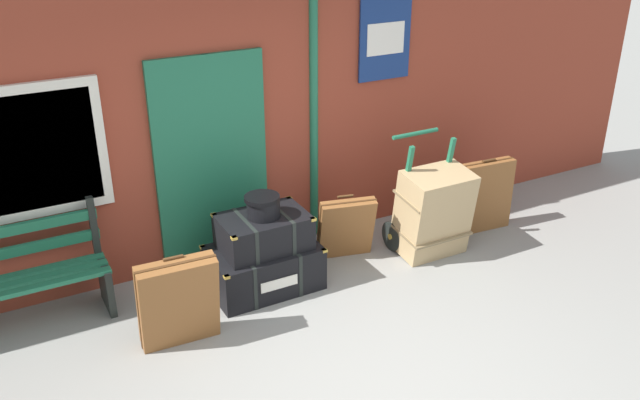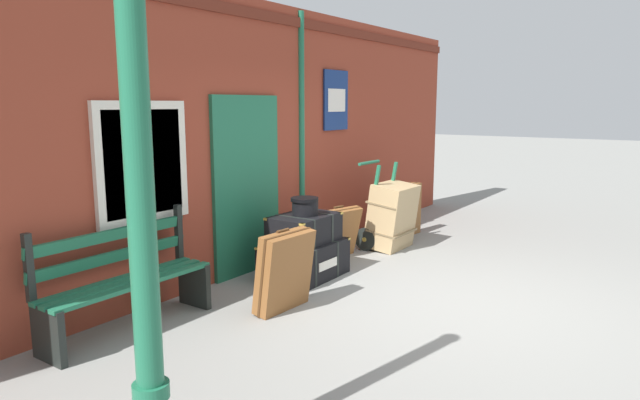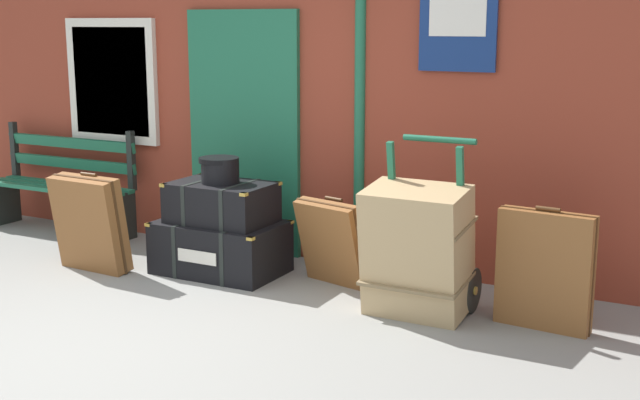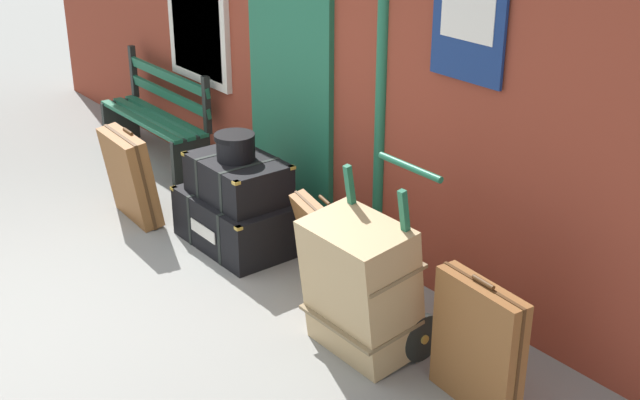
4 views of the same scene
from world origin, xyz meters
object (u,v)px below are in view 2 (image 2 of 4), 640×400
(steamer_trunk_middle, at_px, (304,229))
(suitcase_tan, at_px, (285,271))
(steamer_trunk_base, at_px, (304,260))
(suitcase_charcoal, at_px, (407,210))
(large_brown_trunk, at_px, (392,216))
(suitcase_olive, at_px, (340,233))
(platform_bench, at_px, (125,281))
(round_hatbox, at_px, (305,205))
(lamp_post, at_px, (145,283))
(porters_trolley, at_px, (381,228))

(steamer_trunk_middle, relative_size, suitcase_tan, 1.00)
(steamer_trunk_base, height_order, suitcase_charcoal, suitcase_charcoal)
(large_brown_trunk, xyz_separation_m, suitcase_olive, (-0.82, 0.33, -0.13))
(large_brown_trunk, bearing_deg, platform_bench, 170.87)
(platform_bench, xyz_separation_m, suitcase_olive, (3.09, -0.30, -0.11))
(steamer_trunk_middle, distance_m, suitcase_tan, 1.09)
(steamer_trunk_middle, relative_size, large_brown_trunk, 0.88)
(round_hatbox, relative_size, suitcase_charcoal, 0.39)
(lamp_post, xyz_separation_m, suitcase_charcoal, (5.99, 1.46, -0.73))
(porters_trolley, bearing_deg, round_hatbox, 178.76)
(steamer_trunk_middle, xyz_separation_m, suitcase_olive, (0.94, 0.11, -0.24))
(suitcase_olive, bearing_deg, steamer_trunk_middle, -173.35)
(steamer_trunk_base, distance_m, porters_trolley, 1.78)
(suitcase_charcoal, bearing_deg, lamp_post, -166.33)
(platform_bench, relative_size, porters_trolley, 1.33)
(platform_bench, height_order, suitcase_charcoal, platform_bench)
(steamer_trunk_base, distance_m, suitcase_charcoal, 2.62)
(suitcase_charcoal, bearing_deg, suitcase_olive, 174.58)
(suitcase_olive, bearing_deg, suitcase_charcoal, -5.42)
(round_hatbox, xyz_separation_m, porters_trolley, (1.76, -0.04, -0.58))
(porters_trolley, xyz_separation_m, suitcase_olive, (-0.82, 0.16, 0.06))
(lamp_post, height_order, steamer_trunk_middle, lamp_post)
(suitcase_olive, bearing_deg, large_brown_trunk, -21.87)
(steamer_trunk_base, bearing_deg, round_hatbox, -9.32)
(large_brown_trunk, bearing_deg, round_hatbox, 173.20)
(porters_trolley, bearing_deg, large_brown_trunk, -90.00)
(suitcase_olive, bearing_deg, steamer_trunk_base, -172.99)
(lamp_post, height_order, large_brown_trunk, lamp_post)
(steamer_trunk_middle, bearing_deg, suitcase_tan, -154.22)
(steamer_trunk_middle, bearing_deg, steamer_trunk_base, -153.52)
(steamer_trunk_base, bearing_deg, lamp_post, -156.11)
(steamer_trunk_middle, distance_m, porters_trolley, 1.79)
(porters_trolley, xyz_separation_m, suitcase_tan, (-2.74, -0.42, 0.12))
(platform_bench, height_order, suitcase_olive, platform_bench)
(round_hatbox, relative_size, porters_trolley, 0.27)
(platform_bench, height_order, suitcase_tan, platform_bench)
(platform_bench, relative_size, large_brown_trunk, 1.73)
(steamer_trunk_base, xyz_separation_m, round_hatbox, (0.02, -0.00, 0.65))
(large_brown_trunk, bearing_deg, suitcase_tan, -174.82)
(round_hatbox, distance_m, suitcase_olive, 1.08)
(porters_trolley, bearing_deg, steamer_trunk_base, 178.69)
(steamer_trunk_base, xyz_separation_m, steamer_trunk_middle, (0.02, 0.01, 0.37))
(lamp_post, distance_m, porters_trolley, 5.43)
(platform_bench, relative_size, round_hatbox, 4.98)
(large_brown_trunk, bearing_deg, lamp_post, -166.04)
(steamer_trunk_base, height_order, steamer_trunk_middle, steamer_trunk_middle)
(lamp_post, xyz_separation_m, large_brown_trunk, (5.16, 1.28, -0.66))
(platform_bench, height_order, steamer_trunk_base, platform_bench)
(steamer_trunk_base, distance_m, steamer_trunk_middle, 0.37)
(lamp_post, distance_m, large_brown_trunk, 5.36)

